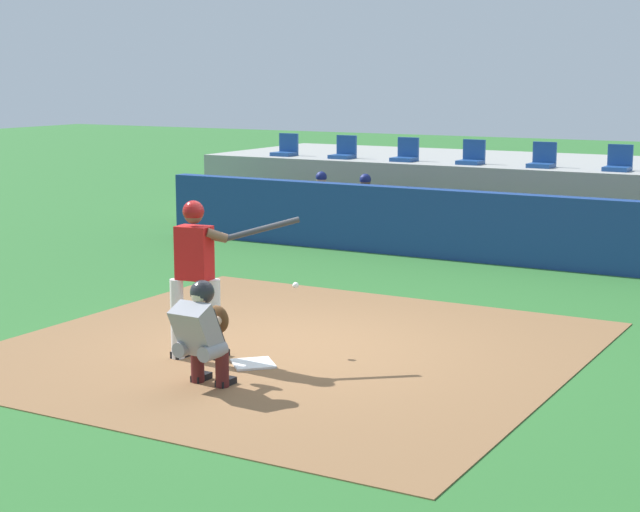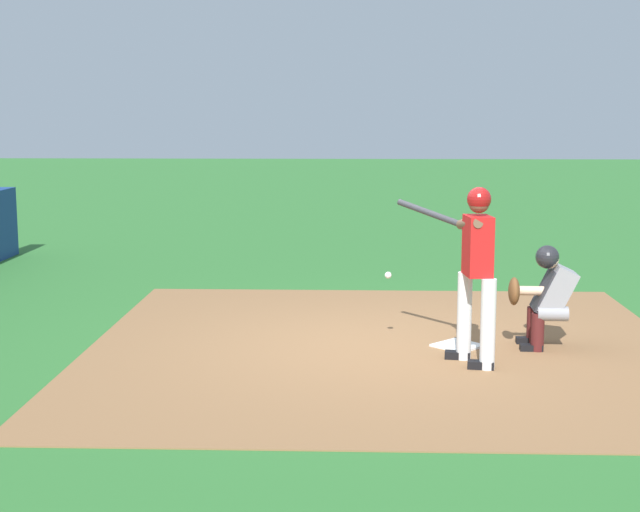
% 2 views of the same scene
% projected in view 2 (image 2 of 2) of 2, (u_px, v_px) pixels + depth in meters
% --- Properties ---
extents(ground_plane, '(80.00, 80.00, 0.00)m').
position_uv_depth(ground_plane, '(384.00, 347.00, 10.26)').
color(ground_plane, '#2D6B2D').
extents(dirt_infield, '(6.40, 6.40, 0.01)m').
position_uv_depth(dirt_infield, '(384.00, 346.00, 10.25)').
color(dirt_infield, olive).
rests_on(dirt_infield, ground).
extents(home_plate, '(0.62, 0.62, 0.02)m').
position_uv_depth(home_plate, '(458.00, 346.00, 10.22)').
color(home_plate, white).
rests_on(home_plate, dirt_infield).
extents(batter_at_plate, '(1.20, 0.94, 1.80)m').
position_uv_depth(batter_at_plate, '(475.00, 264.00, 9.40)').
color(batter_at_plate, silver).
rests_on(batter_at_plate, ground).
extents(catcher_crouched, '(0.49, 2.05, 1.13)m').
position_uv_depth(catcher_crouched, '(545.00, 293.00, 10.10)').
color(catcher_crouched, gray).
rests_on(catcher_crouched, ground).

